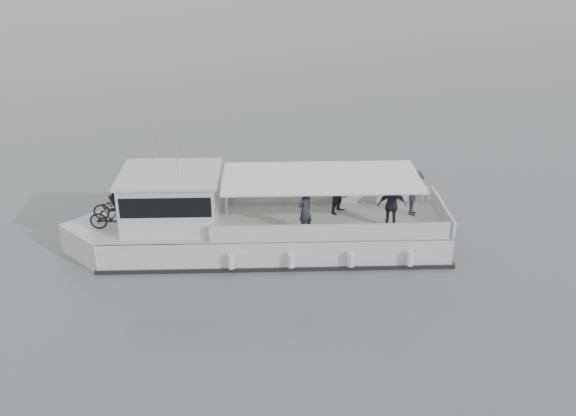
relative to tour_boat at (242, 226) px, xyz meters
name	(u,v)px	position (x,y,z in m)	size (l,w,h in m)	color
ground	(347,197)	(5.73, 3.05, -0.98)	(1400.00, 1400.00, 0.00)	slate
tour_boat	(242,226)	(0.00, 0.00, 0.00)	(14.00, 7.23, 5.94)	white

